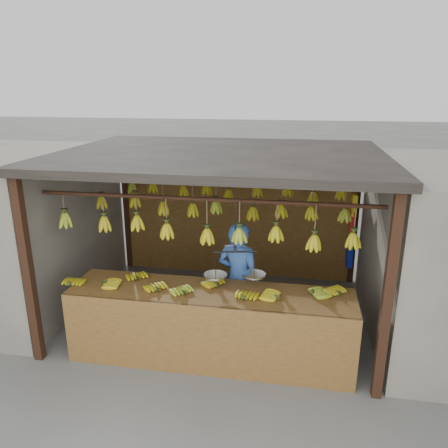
# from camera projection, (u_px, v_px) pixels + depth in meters

# --- Properties ---
(ground) EXTENTS (80.00, 80.00, 0.00)m
(ground) POSITION_uv_depth(u_px,v_px,m) (220.00, 313.00, 6.50)
(ground) COLOR #5B5B57
(stall) EXTENTS (4.30, 3.30, 2.40)m
(stall) POSITION_uv_depth(u_px,v_px,m) (224.00, 179.00, 6.22)
(stall) COLOR black
(stall) RESTS_ON ground
(counter) EXTENTS (3.49, 0.78, 0.96)m
(counter) POSITION_uv_depth(u_px,v_px,m) (208.00, 311.00, 5.12)
(counter) COLOR brown
(counter) RESTS_ON ground
(hanging_bananas) EXTENTS (3.60, 2.25, 0.38)m
(hanging_bananas) POSITION_uv_depth(u_px,v_px,m) (220.00, 209.00, 6.01)
(hanging_bananas) COLOR #92A523
(hanging_bananas) RESTS_ON ground
(balance_scale) EXTENTS (0.72, 0.37, 0.93)m
(balance_scale) POSITION_uv_depth(u_px,v_px,m) (235.00, 271.00, 5.16)
(balance_scale) COLOR black
(balance_scale) RESTS_ON ground
(vendor) EXTENTS (0.67, 0.53, 1.60)m
(vendor) POSITION_uv_depth(u_px,v_px,m) (239.00, 280.00, 5.72)
(vendor) COLOR #3359A5
(vendor) RESTS_ON ground
(bag_bundles) EXTENTS (0.08, 0.26, 1.23)m
(bag_bundles) POSITION_uv_depth(u_px,v_px,m) (351.00, 230.00, 7.15)
(bag_bundles) COLOR yellow
(bag_bundles) RESTS_ON ground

